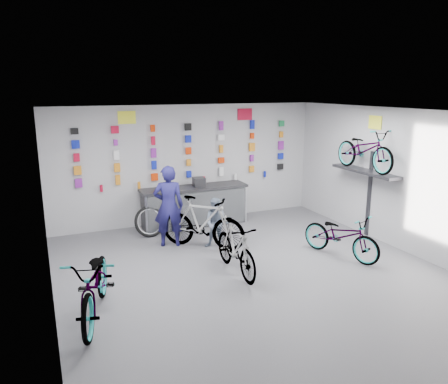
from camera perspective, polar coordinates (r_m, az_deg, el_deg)
name	(u,v)px	position (r m, az deg, el deg)	size (l,w,h in m)	color
floor	(260,280)	(8.14, 4.77, -11.35)	(8.00, 8.00, 0.00)	#4D4D52
ceiling	(264,113)	(7.40, 5.23, 10.24)	(8.00, 8.00, 0.00)	white
wall_back	(188,164)	(11.23, -4.75, 3.66)	(7.00, 7.00, 0.00)	silver
wall_left	(46,225)	(6.76, -22.19, -3.98)	(8.00, 8.00, 0.00)	silver
wall_right	(413,183)	(9.76, 23.41, 1.08)	(8.00, 8.00, 0.00)	silver
counter	(195,207)	(11.03, -3.87, -1.91)	(2.70, 0.66, 1.00)	black
merch_wall	(186,154)	(11.09, -5.05, 5.02)	(5.57, 0.08, 1.57)	purple
wall_bracket	(366,175)	(10.49, 18.01, 2.13)	(0.39, 1.90, 2.00)	#333338
sign_left	(127,117)	(10.68, -12.58, 9.48)	(0.42, 0.02, 0.30)	#FBFD35
sign_right	(245,114)	(11.68, 2.74, 10.10)	(0.42, 0.02, 0.30)	red
sign_side	(375,122)	(10.43, 19.13, 8.59)	(0.02, 0.40, 0.30)	#FBFD35
bike_left	(96,284)	(6.97, -16.39, -11.45)	(0.72, 2.06, 1.08)	gray
bike_center	(236,248)	(8.19, 1.55, -7.31)	(0.47, 1.68, 1.01)	gray
bike_right	(341,235)	(9.30, 15.04, -5.48)	(0.61, 1.76, 0.92)	gray
bike_service	(203,223)	(9.43, -2.80, -4.02)	(0.54, 1.92, 1.15)	gray
bike_wall	(365,150)	(10.34, 17.92, 5.30)	(0.63, 1.80, 0.95)	gray
clerk	(169,206)	(9.56, -7.24, -1.84)	(0.66, 0.43, 1.80)	#19164D
customer	(217,223)	(9.44, -0.94, -4.11)	(0.54, 0.42, 1.11)	slate
spare_wheel	(150,222)	(10.38, -9.69, -3.83)	(0.77, 0.38, 0.73)	black
register	(199,182)	(10.93, -3.29, 1.33)	(0.28, 0.30, 0.22)	black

